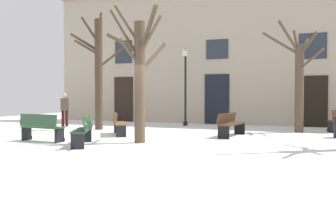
% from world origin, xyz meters
% --- Properties ---
extents(ground_plane, '(30.63, 30.63, 0.00)m').
position_xyz_m(ground_plane, '(0.00, 0.00, 0.00)').
color(ground_plane, white).
extents(building_facade, '(19.14, 0.60, 7.74)m').
position_xyz_m(building_facade, '(0.00, 8.42, 3.92)').
color(building_facade, tan).
rests_on(building_facade, ground).
extents(tree_center, '(2.41, 2.48, 4.43)m').
position_xyz_m(tree_center, '(-0.38, 0.10, 2.25)').
color(tree_center, '#4C3D2D').
rests_on(tree_center, ground).
extents(tree_left_of_center, '(2.37, 1.59, 5.15)m').
position_xyz_m(tree_left_of_center, '(-4.05, 3.43, 2.67)').
color(tree_left_of_center, '#423326').
rests_on(tree_left_of_center, ground).
extents(tree_near_facade, '(2.40, 1.83, 4.60)m').
position_xyz_m(tree_near_facade, '(4.32, 5.42, 2.17)').
color(tree_near_facade, '#4C3D2D').
rests_on(tree_near_facade, ground).
extents(streetlamp, '(0.30, 0.30, 3.90)m').
position_xyz_m(streetlamp, '(-1.07, 6.77, 2.38)').
color(streetlamp, black).
rests_on(streetlamp, ground).
extents(bench_far_corner, '(1.60, 0.55, 0.92)m').
position_xyz_m(bench_far_corner, '(-3.56, -0.80, 0.47)').
color(bench_far_corner, '#2D4C33').
rests_on(bench_far_corner, ground).
extents(bench_back_to_back_left, '(1.31, 1.69, 0.86)m').
position_xyz_m(bench_back_to_back_left, '(-2.14, 1.85, 0.45)').
color(bench_back_to_back_left, brown).
rests_on(bench_back_to_back_left, ground).
extents(bench_facing_shops, '(0.76, 1.91, 0.87)m').
position_xyz_m(bench_facing_shops, '(2.01, 2.92, 0.46)').
color(bench_facing_shops, '#3D2819').
rests_on(bench_facing_shops, ground).
extents(bench_back_to_back_right, '(1.14, 1.70, 0.91)m').
position_xyz_m(bench_back_to_back_right, '(-1.71, -1.08, 0.47)').
color(bench_back_to_back_right, '#2D4C33').
rests_on(bench_back_to_back_right, ground).
extents(person_by_shop_door, '(0.44, 0.40, 1.63)m').
position_xyz_m(person_by_shop_door, '(-6.36, 4.09, 0.90)').
color(person_by_shop_door, '#350F0F').
rests_on(person_by_shop_door, ground).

